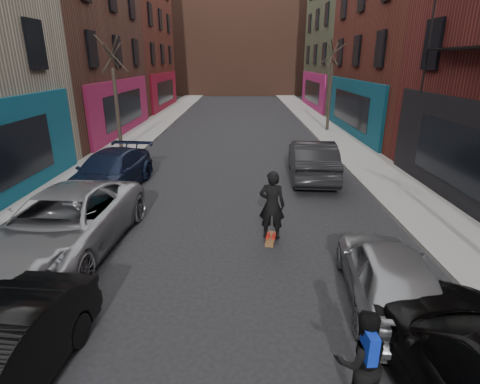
{
  "coord_description": "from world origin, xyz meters",
  "views": [
    {
      "loc": [
        0.31,
        -1.81,
        4.64
      ],
      "look_at": [
        0.27,
        6.83,
        1.6
      ],
      "focal_mm": 28.0,
      "sensor_mm": 36.0,
      "label": 1
    }
  ],
  "objects_px": {
    "parked_right_far": "(388,274)",
    "skateboard": "(271,239)",
    "parked_left_end": "(110,172)",
    "tree_right_far": "(331,78)",
    "parked_left_far": "(64,223)",
    "parked_right_end": "(312,159)",
    "pedestrian": "(361,361)",
    "tree_left_far": "(115,87)",
    "skateboarder": "(272,205)"
  },
  "relations": [
    {
      "from": "parked_left_far",
      "to": "parked_left_end",
      "type": "height_order",
      "value": "parked_left_far"
    },
    {
      "from": "skateboard",
      "to": "skateboarder",
      "type": "bearing_deg",
      "value": 0.0
    },
    {
      "from": "parked_left_far",
      "to": "parked_right_far",
      "type": "bearing_deg",
      "value": -12.84
    },
    {
      "from": "parked_right_end",
      "to": "parked_left_end",
      "type": "bearing_deg",
      "value": 15.62
    },
    {
      "from": "tree_left_far",
      "to": "parked_right_end",
      "type": "bearing_deg",
      "value": -27.22
    },
    {
      "from": "tree_left_far",
      "to": "parked_right_far",
      "type": "bearing_deg",
      "value": -54.91
    },
    {
      "from": "parked_left_far",
      "to": "skateboarder",
      "type": "height_order",
      "value": "skateboarder"
    },
    {
      "from": "parked_left_end",
      "to": "tree_right_far",
      "type": "bearing_deg",
      "value": 55.08
    },
    {
      "from": "tree_left_far",
      "to": "parked_right_end",
      "type": "xyz_separation_m",
      "value": [
        9.4,
        -4.83,
        -2.59
      ]
    },
    {
      "from": "parked_right_end",
      "to": "pedestrian",
      "type": "height_order",
      "value": "parked_right_end"
    },
    {
      "from": "tree_right_far",
      "to": "parked_right_far",
      "type": "height_order",
      "value": "tree_right_far"
    },
    {
      "from": "parked_left_far",
      "to": "parked_left_end",
      "type": "distance_m",
      "value": 4.79
    },
    {
      "from": "tree_right_far",
      "to": "parked_left_far",
      "type": "bearing_deg",
      "value": -120.97
    },
    {
      "from": "parked_right_far",
      "to": "skateboard",
      "type": "relative_size",
      "value": 4.95
    },
    {
      "from": "skateboarder",
      "to": "parked_right_end",
      "type": "bearing_deg",
      "value": -98.49
    },
    {
      "from": "tree_left_far",
      "to": "parked_right_far",
      "type": "height_order",
      "value": "tree_left_far"
    },
    {
      "from": "tree_right_far",
      "to": "parked_right_far",
      "type": "xyz_separation_m",
      "value": [
        -3.0,
        -19.38,
        -2.85
      ]
    },
    {
      "from": "parked_right_end",
      "to": "skateboarder",
      "type": "relative_size",
      "value": 2.57
    },
    {
      "from": "skateboard",
      "to": "pedestrian",
      "type": "height_order",
      "value": "pedestrian"
    },
    {
      "from": "parked_left_end",
      "to": "parked_right_far",
      "type": "xyz_separation_m",
      "value": [
        7.8,
        -6.91,
        -0.05
      ]
    },
    {
      "from": "parked_right_far",
      "to": "parked_right_end",
      "type": "relative_size",
      "value": 0.82
    },
    {
      "from": "parked_right_far",
      "to": "parked_left_far",
      "type": "bearing_deg",
      "value": -9.75
    },
    {
      "from": "tree_left_far",
      "to": "parked_left_far",
      "type": "height_order",
      "value": "tree_left_far"
    },
    {
      "from": "parked_right_far",
      "to": "pedestrian",
      "type": "distance_m",
      "value": 2.71
    },
    {
      "from": "tree_left_far",
      "to": "parked_left_far",
      "type": "distance_m",
      "value": 11.72
    },
    {
      "from": "parked_left_end",
      "to": "tree_left_far",
      "type": "bearing_deg",
      "value": 109.86
    },
    {
      "from": "tree_left_far",
      "to": "pedestrian",
      "type": "xyz_separation_m",
      "value": [
        8.14,
        -15.77,
        -2.59
      ]
    },
    {
      "from": "parked_right_end",
      "to": "tree_right_far",
      "type": "bearing_deg",
      "value": -101.71
    },
    {
      "from": "parked_left_end",
      "to": "skateboard",
      "type": "height_order",
      "value": "parked_left_end"
    },
    {
      "from": "parked_left_far",
      "to": "skateboarder",
      "type": "relative_size",
      "value": 3.0
    },
    {
      "from": "tree_right_far",
      "to": "skateboard",
      "type": "distance_m",
      "value": 17.73
    },
    {
      "from": "tree_left_far",
      "to": "tree_right_far",
      "type": "bearing_deg",
      "value": 25.82
    },
    {
      "from": "parked_left_far",
      "to": "skateboard",
      "type": "bearing_deg",
      "value": 10.13
    },
    {
      "from": "tree_right_far",
      "to": "skateboarder",
      "type": "height_order",
      "value": "tree_right_far"
    },
    {
      "from": "parked_left_far",
      "to": "parked_right_far",
      "type": "relative_size",
      "value": 1.42
    },
    {
      "from": "pedestrian",
      "to": "tree_left_far",
      "type": "bearing_deg",
      "value": -66.28
    },
    {
      "from": "parked_right_far",
      "to": "parked_right_end",
      "type": "xyz_separation_m",
      "value": [
        0.0,
        8.54,
        0.12
      ]
    },
    {
      "from": "tree_left_far",
      "to": "tree_right_far",
      "type": "height_order",
      "value": "tree_right_far"
    },
    {
      "from": "tree_right_far",
      "to": "pedestrian",
      "type": "xyz_separation_m",
      "value": [
        -4.26,
        -21.77,
        -2.74
      ]
    },
    {
      "from": "parked_right_far",
      "to": "tree_right_far",
      "type": "bearing_deg",
      "value": -92.36
    },
    {
      "from": "parked_left_far",
      "to": "parked_right_end",
      "type": "xyz_separation_m",
      "value": [
        7.35,
        6.41,
        0.01
      ]
    },
    {
      "from": "parked_left_far",
      "to": "parked_right_end",
      "type": "distance_m",
      "value": 9.75
    },
    {
      "from": "parked_right_end",
      "to": "skateboard",
      "type": "relative_size",
      "value": 6.03
    },
    {
      "from": "parked_right_end",
      "to": "parked_left_far",
      "type": "bearing_deg",
      "value": 44.86
    },
    {
      "from": "skateboarder",
      "to": "pedestrian",
      "type": "distance_m",
      "value": 5.22
    },
    {
      "from": "tree_left_far",
      "to": "tree_right_far",
      "type": "relative_size",
      "value": 0.96
    },
    {
      "from": "skateboard",
      "to": "parked_left_far",
      "type": "bearing_deg",
      "value": -161.83
    },
    {
      "from": "parked_left_end",
      "to": "skateboard",
      "type": "relative_size",
      "value": 6.24
    },
    {
      "from": "tree_left_far",
      "to": "skateboarder",
      "type": "bearing_deg",
      "value": -55.46
    },
    {
      "from": "parked_left_end",
      "to": "skateboard",
      "type": "xyz_separation_m",
      "value": [
        5.71,
        -4.15,
        -0.67
      ]
    }
  ]
}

